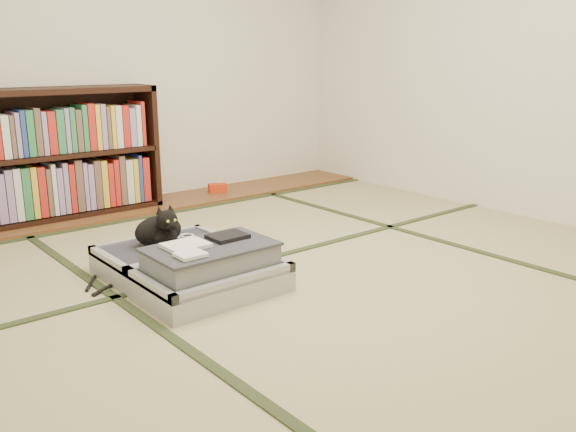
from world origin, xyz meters
TOP-DOWN VIEW (x-y plane):
  - floor at (0.00, 0.00)m, footprint 4.50×4.50m
  - wood_strip at (0.00, 2.00)m, footprint 4.00×0.50m
  - red_item at (0.65, 2.03)m, footprint 0.17×0.13m
  - tatami_borders at (0.00, 0.49)m, footprint 4.00×4.50m
  - bookcase at (-0.66, 2.07)m, footprint 1.44×0.33m
  - suitcase at (-0.60, 0.34)m, footprint 0.69×0.93m
  - cat at (-0.62, 0.63)m, footprint 0.31×0.31m
  - cable_coil at (-0.44, 0.67)m, footprint 0.10×0.10m
  - hanger at (-0.89, 0.62)m, footprint 0.42×0.30m

SIDE VIEW (x-z plane):
  - floor at x=0.00m, z-range 0.00..0.00m
  - tatami_borders at x=0.00m, z-range 0.00..0.01m
  - hanger at x=-0.89m, z-range 0.00..0.01m
  - wood_strip at x=0.00m, z-range 0.00..0.02m
  - red_item at x=0.65m, z-range 0.02..0.09m
  - suitcase at x=-0.60m, z-range -0.04..0.23m
  - cable_coil at x=-0.44m, z-range 0.13..0.15m
  - cat at x=-0.62m, z-range 0.10..0.35m
  - bookcase at x=-0.66m, z-range -0.01..0.92m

